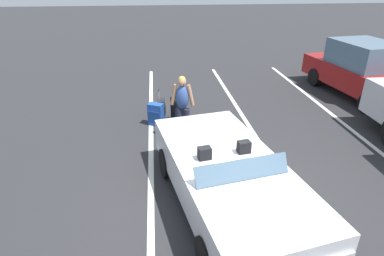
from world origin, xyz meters
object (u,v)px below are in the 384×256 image
suitcase_medium_bright (156,114)px  convertible_car (233,185)px  suitcase_large_black (178,111)px  parked_sedan_far (363,71)px  traveler_person (182,105)px  suitcase_small_carryon (161,108)px

suitcase_medium_bright → convertible_car: bearing=45.2°
convertible_car → suitcase_large_black: convertible_car is taller
suitcase_large_black → parked_sedan_far: (-1.57, 6.32, 0.52)m
traveler_person → parked_sedan_far: 6.75m
suitcase_large_black → suitcase_medium_bright: suitcase_large_black is taller
convertible_car → suitcase_medium_bright: size_ratio=7.07×
convertible_car → suitcase_large_black: bearing=178.9°
convertible_car → parked_sedan_far: bearing=122.9°
convertible_car → suitcase_small_carryon: (-4.40, -1.10, -0.34)m
suitcase_medium_bright → suitcase_small_carryon: 0.60m
convertible_car → parked_sedan_far: size_ratio=0.94×
suitcase_small_carryon → convertible_car: bearing=-70.9°
suitcase_large_black → traveler_person: bearing=-104.7°
suitcase_small_carryon → parked_sedan_far: size_ratio=0.17×
suitcase_medium_bright → traveler_person: (0.92, 0.66, 0.62)m
suitcase_large_black → parked_sedan_far: bearing=-3.0°
traveler_person → suitcase_small_carryon: bearing=-149.0°
convertible_car → suitcase_large_black: size_ratio=5.93×
suitcase_large_black → traveler_person: 1.08m
convertible_car → suitcase_medium_bright: (-3.82, -1.26, -0.28)m
traveler_person → suitcase_medium_bright: bearing=-131.6°
suitcase_medium_bright → suitcase_large_black: bearing=116.7°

